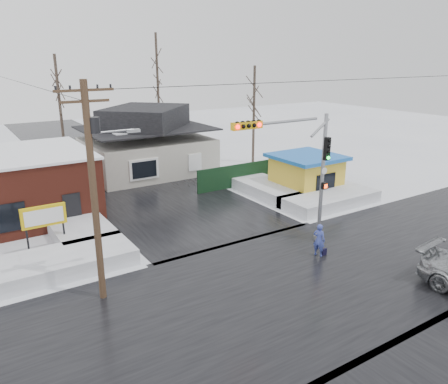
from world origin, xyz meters
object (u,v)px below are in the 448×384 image
marquee_sign (44,218)px  kiosk (306,174)px  traffic_signal (302,164)px  pedestrian (319,240)px  utility_pole (94,181)px

marquee_sign → kiosk: bearing=1.6°
traffic_signal → kiosk: size_ratio=1.52×
traffic_signal → marquee_sign: size_ratio=2.75×
marquee_sign → pedestrian: marquee_sign is taller
kiosk → pedestrian: bearing=-129.3°
pedestrian → traffic_signal: bearing=-17.9°
utility_pole → marquee_sign: 6.87m
marquee_sign → traffic_signal: bearing=-29.7°
pedestrian → kiosk: bearing=-62.5°
kiosk → pedestrian: size_ratio=2.68×
utility_pole → marquee_sign: size_ratio=3.53×
utility_pole → kiosk: utility_pole is taller
utility_pole → kiosk: 18.95m
traffic_signal → marquee_sign: 13.42m
traffic_signal → utility_pole: (-10.36, 0.53, 0.57)m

